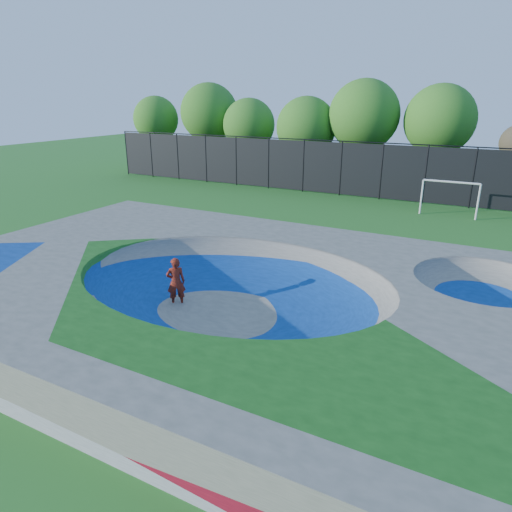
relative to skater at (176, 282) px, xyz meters
The scene contains 7 objects.
ground 2.30m from the skater, ahead, with size 120.00×120.00×0.00m, color #21641B.
skate_deck 2.12m from the skater, ahead, with size 22.00×14.00×1.50m, color gray.
skater is the anchor object (origin of this frame).
skateboard 0.88m from the skater, ahead, with size 0.78×0.22×0.05m, color black.
soccer_goal 19.51m from the skater, 68.76° to the left, with size 3.37×0.12×2.23m.
fence 21.42m from the skater, 84.39° to the left, with size 48.09×0.09×4.04m.
treeline 26.69m from the skater, 82.38° to the left, with size 53.27×6.89×8.47m.
Camera 1 is at (7.35, -12.10, 7.10)m, focal length 32.00 mm.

